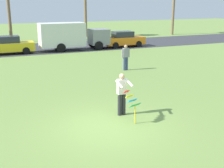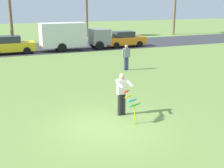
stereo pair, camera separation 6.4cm
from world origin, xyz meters
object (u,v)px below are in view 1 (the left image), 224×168
object	(u,v)px
parked_car_orange	(124,39)
person_walker_near	(126,57)
kite_held	(132,102)
person_kite_flyer	(122,93)
parked_truck_grey_van	(71,35)
parked_car_yellow	(9,45)

from	to	relation	value
parked_car_orange	person_walker_near	bearing A→B (deg)	-114.54
kite_held	parked_car_orange	size ratio (longest dim) A/B	0.29
person_kite_flyer	parked_truck_grey_van	world-z (taller)	parked_truck_grey_van
parked_truck_grey_van	parked_car_orange	xyz separation A→B (m)	(5.64, 0.00, -0.64)
kite_held	person_walker_near	bearing A→B (deg)	65.95
person_kite_flyer	person_walker_near	world-z (taller)	same
parked_car_orange	parked_car_yellow	bearing A→B (deg)	-180.00
parked_car_yellow	parked_car_orange	distance (m)	11.28
parked_car_orange	parked_truck_grey_van	bearing A→B (deg)	-179.99
parked_truck_grey_van	parked_car_orange	bearing A→B (deg)	0.01
kite_held	parked_car_yellow	world-z (taller)	parked_car_yellow
parked_truck_grey_van	person_walker_near	distance (m)	10.01
parked_truck_grey_van	person_kite_flyer	bearing A→B (deg)	-98.54
kite_held	parked_car_orange	bearing A→B (deg)	65.68
parked_car_yellow	person_walker_near	xyz separation A→B (m)	(6.74, -9.94, 0.16)
person_kite_flyer	parked_truck_grey_van	distance (m)	17.52
parked_car_yellow	parked_car_orange	world-z (taller)	same
person_kite_flyer	kite_held	xyz separation A→B (m)	(0.03, -0.84, -0.12)
kite_held	person_walker_near	distance (m)	9.00
parked_car_yellow	parked_car_orange	bearing A→B (deg)	0.00
parked_car_orange	person_kite_flyer	bearing A→B (deg)	-115.44
kite_held	parked_car_yellow	size ratio (longest dim) A/B	0.29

